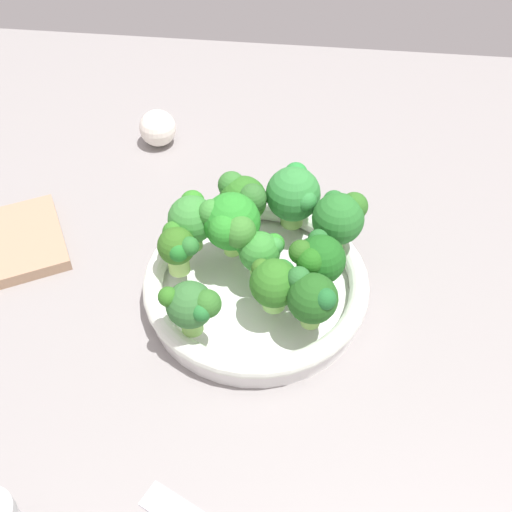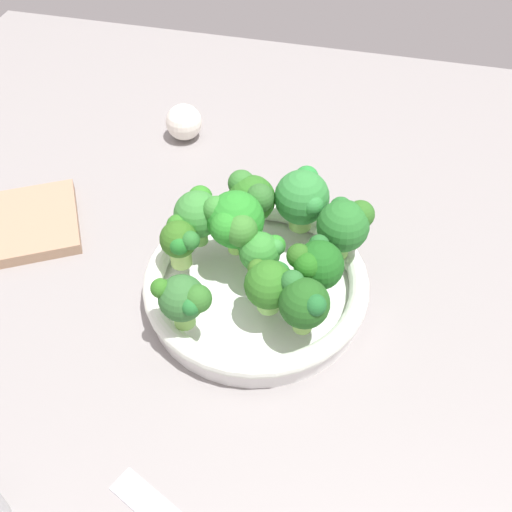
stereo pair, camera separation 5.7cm
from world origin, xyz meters
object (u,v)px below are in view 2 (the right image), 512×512
Objects in this scene: broccoli_floret_3 at (316,264)px; broccoli_floret_7 at (251,197)px; broccoli_floret_10 at (200,213)px; broccoli_floret_4 at (233,221)px; broccoli_floret_1 at (304,302)px; garlic_bulb at (184,122)px; broccoli_floret_5 at (180,240)px; broccoli_floret_6 at (184,299)px; broccoli_floret_9 at (270,283)px; bowl at (256,286)px; broccoli_floret_0 at (303,198)px; broccoli_floret_8 at (345,224)px; broccoli_floret_2 at (260,251)px.

broccoli_floret_7 is (9.33, -9.00, -0.11)cm from broccoli_floret_3.
broccoli_floret_4 is at bearing 165.28° from broccoli_floret_10.
broccoli_floret_1 reaches higher than garlic_bulb.
broccoli_floret_5 is 0.87× the size of broccoli_floret_7.
broccoli_floret_3 is at bearing -147.75° from broccoli_floret_6.
broccoli_floret_9 is (4.02, -2.06, -0.43)cm from broccoli_floret_1.
broccoli_floret_9 is at bearing 120.94° from bowl.
broccoli_floret_9 is (-7.96, -4.54, -0.43)cm from broccoli_floret_6.
broccoli_floret_0 is at bearing -71.54° from broccoli_floret_3.
broccoli_floret_5 is 0.93× the size of broccoli_floret_6.
broccoli_floret_7 is (-2.98, -16.77, 0.14)cm from broccoli_floret_6.
broccoli_floret_9 is at bearing 85.51° from broccoli_floret_0.
broccoli_floret_4 is at bearing -150.69° from broccoli_floret_5.
broccoli_floret_9 reaches higher than broccoli_floret_5.
bowl is 12.52cm from broccoli_floret_8.
broccoli_floret_4 reaches higher than broccoli_floret_6.
broccoli_floret_0 is at bearing -171.13° from broccoli_floret_7.
broccoli_floret_0 is 15.52cm from broccoli_floret_1.
broccoli_floret_9 is at bearing 130.07° from broccoli_floret_4.
broccoli_floret_3 reaches higher than broccoli_floret_2.
bowl is 5.53cm from broccoli_floret_2.
broccoli_floret_0 is 1.36× the size of broccoli_floret_2.
broccoli_floret_10 is 27.65cm from garlic_bulb.
broccoli_floret_5 is 31.00cm from garlic_bulb.
broccoli_floret_3 is (-6.80, 0.87, 6.34)cm from bowl.
broccoli_floret_5 is 0.96× the size of broccoli_floret_9.
broccoli_floret_9 is 0.88× the size of broccoli_floret_10.
broccoli_floret_10 is (16.56, 1.78, -0.25)cm from broccoli_floret_8.
garlic_bulb is at bearing -40.31° from broccoli_floret_8.
broccoli_floret_7 is (9.00, -14.29, 0.13)cm from broccoli_floret_1.
broccoli_floret_1 is 0.95× the size of broccoli_floret_7.
broccoli_floret_5 is at bearing 74.84° from broccoli_floret_10.
broccoli_floret_4 is at bearing -32.26° from broccoli_floret_2.
broccoli_floret_1 is 17.27cm from broccoli_floret_10.
broccoli_floret_2 is 0.85× the size of broccoli_floret_3.
broccoli_floret_8 is at bearing -148.62° from broccoli_floret_2.
broccoli_floret_7 is (2.52, -8.14, 6.23)cm from bowl.
garlic_bulb is (18.62, -28.31, -4.86)cm from broccoli_floret_2.
bowl is at bearing 47.13° from broccoli_floret_2.
broccoli_floret_0 is 1.15× the size of broccoli_floret_3.
broccoli_floret_1 is 8.98cm from broccoli_floret_2.
broccoli_floret_8 reaches higher than broccoli_floret_2.
broccoli_floret_1 is at bearing 136.48° from bowl.
broccoli_floret_0 is at bearing -116.92° from broccoli_floret_6.
garlic_bulb is at bearing -42.13° from broccoli_floret_0.
broccoli_floret_7 is 0.92× the size of broccoli_floret_8.
broccoli_floret_4 is 12.60cm from broccoli_floret_8.
broccoli_floret_3 is at bearing 161.82° from broccoli_floret_10.
broccoli_floret_4 is 5.52cm from broccoli_floret_7.
broccoli_floret_0 is at bearing -136.86° from broccoli_floret_4.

